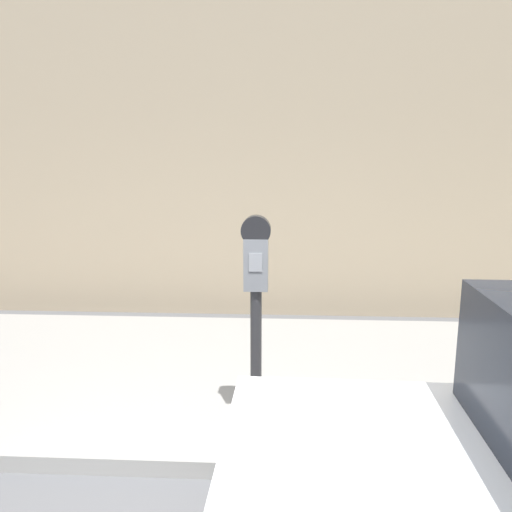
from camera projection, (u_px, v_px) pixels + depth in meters
The scene contains 3 objects.
sidewalk at pixel (236, 374), 4.46m from camera, with size 24.00×2.80×0.12m.
building_facade at pixel (250, 47), 5.84m from camera, with size 24.00×0.30×6.47m.
parking_meter at pixel (256, 293), 3.27m from camera, with size 0.19×0.13×1.49m.
Camera 1 is at (0.39, -1.94, 1.98)m, focal length 35.00 mm.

